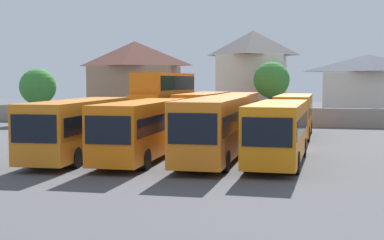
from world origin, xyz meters
TOP-DOWN VIEW (x-y plane):
  - ground at (0.00, 18.00)m, footprint 140.00×140.00m
  - depot_boundary_wall at (0.00, 24.32)m, footprint 56.00×0.50m
  - bus_1 at (-5.82, -0.41)m, footprint 3.37×12.16m
  - bus_2 at (-2.00, -0.38)m, footprint 2.78×11.36m
  - bus_3 at (1.98, 0.04)m, footprint 2.75×11.64m
  - bus_4 at (5.44, -0.21)m, footprint 2.81×10.31m
  - bus_5 at (-5.07, 14.61)m, footprint 2.92×10.52m
  - bus_6 at (-1.68, 14.51)m, footprint 2.64×11.43m
  - bus_7 at (1.12, 14.03)m, footprint 2.70×11.60m
  - bus_8 at (5.62, 14.50)m, footprint 2.66×10.66m
  - house_terrace_left at (-14.28, 33.98)m, footprint 10.24×6.85m
  - house_terrace_centre at (0.10, 32.81)m, footprint 7.48×8.05m
  - house_terrace_right at (12.62, 33.33)m, footprint 10.06×7.51m
  - tree_left_of_lot at (2.73, 26.82)m, footprint 3.66×3.66m
  - tree_behind_wall at (-20.25, 21.32)m, footprint 3.67×3.67m

SIDE VIEW (x-z plane):
  - ground at x=0.00m, z-range 0.00..0.00m
  - depot_boundary_wall at x=0.00m, z-range 0.00..1.80m
  - bus_4 at x=5.44m, z-range 0.24..3.50m
  - bus_2 at x=-2.00m, z-range 0.24..3.52m
  - bus_8 at x=5.62m, z-range 0.24..3.53m
  - bus_1 at x=-5.82m, z-range 0.24..3.56m
  - bus_7 at x=1.12m, z-range 0.24..3.62m
  - bus_6 at x=-1.68m, z-range 0.24..3.66m
  - bus_3 at x=1.98m, z-range 0.25..3.71m
  - bus_5 at x=-5.07m, z-range 0.31..5.35m
  - house_terrace_right at x=12.62m, z-range 0.07..7.33m
  - tree_behind_wall at x=-20.25m, z-range 0.97..6.61m
  - tree_left_of_lot at x=2.73m, z-range 1.30..7.63m
  - house_terrace_left at x=-14.28m, z-range 0.10..9.23m
  - house_terrace_centre at x=0.10m, z-range 0.10..10.11m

